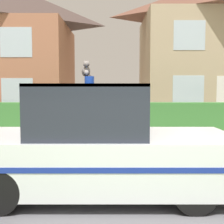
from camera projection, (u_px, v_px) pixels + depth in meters
road_strip at (134, 167)px, 6.24m from camera, size 28.00×6.19×0.01m
garden_hedge at (107, 116)px, 11.76m from camera, size 14.99×0.59×1.02m
police_car at (97, 146)px, 4.62m from camera, size 3.96×1.74×1.75m
cat at (86, 70)px, 4.69m from camera, size 0.17×0.28×0.24m
house_right at (216, 48)px, 16.51m from camera, size 8.02×5.76×7.17m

